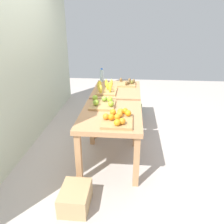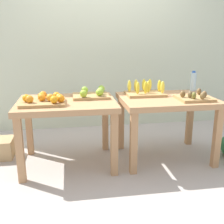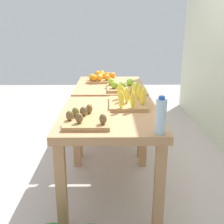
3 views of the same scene
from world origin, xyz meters
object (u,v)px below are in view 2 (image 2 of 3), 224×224
apple_bin (92,94)px  banana_crate (145,91)px  orange_bin (45,100)px  water_bottle (193,81)px  display_table_left (67,110)px  display_table_right (166,106)px  kiwi_bin (194,97)px

apple_bin → banana_crate: (0.63, 0.03, 0.01)m
orange_bin → water_bottle: size_ratio=1.81×
display_table_left → banana_crate: 0.94m
display_table_left → water_bottle: water_bottle is taller
apple_bin → water_bottle: water_bottle is taller
banana_crate → water_bottle: 0.69m
banana_crate → apple_bin: bearing=-177.6°
display_table_left → apple_bin: 0.35m
display_table_right → banana_crate: bearing=141.1°
orange_bin → banana_crate: (1.13, 0.27, 0.01)m
apple_bin → kiwi_bin: size_ratio=1.11×
display_table_right → kiwi_bin: (0.25, -0.17, 0.13)m
orange_bin → apple_bin: size_ratio=1.14×
display_table_right → banana_crate: banana_crate is taller
banana_crate → kiwi_bin: 0.57m
water_bottle → apple_bin: bearing=-172.0°
display_table_left → orange_bin: 0.28m
orange_bin → display_table_left: bearing=25.2°
display_table_right → banana_crate: (-0.21, 0.17, 0.15)m
apple_bin → kiwi_bin: apple_bin is taller
orange_bin → apple_bin: apple_bin is taller
display_table_left → banana_crate: banana_crate is taller
display_table_left → apple_bin: size_ratio=2.60×
display_table_left → water_bottle: (1.58, 0.32, 0.22)m
water_bottle → orange_bin: bearing=-166.7°
display_table_right → water_bottle: water_bottle is taller
orange_bin → water_bottle: 1.85m
apple_bin → kiwi_bin: (1.08, -0.31, -0.01)m
display_table_right → orange_bin: size_ratio=2.29×
kiwi_bin → banana_crate: bearing=143.5°
display_table_right → banana_crate: size_ratio=2.35×
display_table_left → display_table_right: same height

